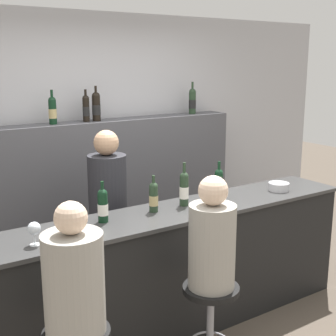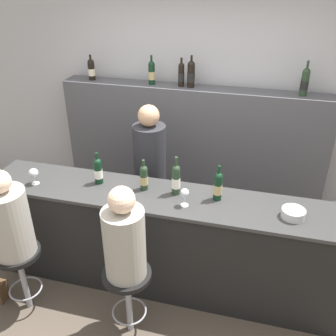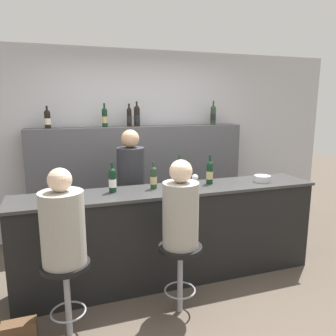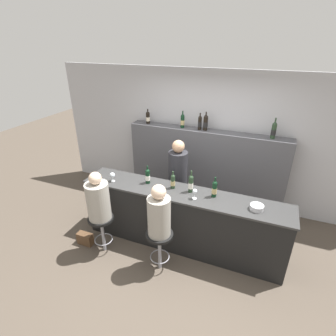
{
  "view_description": "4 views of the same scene",
  "coord_description": "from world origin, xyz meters",
  "px_view_note": "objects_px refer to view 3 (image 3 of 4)",
  "views": [
    {
      "loc": [
        -1.96,
        -2.57,
        2.12
      ],
      "look_at": [
        -0.06,
        0.29,
        1.33
      ],
      "focal_mm": 50.0,
      "sensor_mm": 36.0,
      "label": 1
    },
    {
      "loc": [
        0.72,
        -2.31,
        2.73
      ],
      "look_at": [
        0.07,
        0.19,
        1.31
      ],
      "focal_mm": 40.0,
      "sensor_mm": 36.0,
      "label": 2
    },
    {
      "loc": [
        -1.09,
        -2.83,
        1.87
      ],
      "look_at": [
        -0.02,
        0.32,
        1.2
      ],
      "focal_mm": 35.0,
      "sensor_mm": 36.0,
      "label": 3
    },
    {
      "loc": [
        1.05,
        -2.91,
        3.05
      ],
      "look_at": [
        -0.2,
        0.19,
        1.39
      ],
      "focal_mm": 28.0,
      "sensor_mm": 36.0,
      "label": 4
    }
  ],
  "objects_px": {
    "wine_bottle_backbar_2": "(129,117)",
    "guest_seated_right": "(181,210)",
    "wine_glass_0": "(54,190)",
    "guest_seated_left": "(63,224)",
    "wine_bottle_backbar_3": "(137,116)",
    "wine_glass_1": "(195,178)",
    "wine_bottle_counter_3": "(210,172)",
    "bartender": "(132,200)",
    "bar_stool_left": "(66,279)",
    "wine_bottle_counter_0": "(112,180)",
    "metal_bowl": "(262,179)",
    "wine_bottle_backbar_0": "(47,119)",
    "bar_stool_right": "(180,260)",
    "wine_bottle_backbar_1": "(105,117)",
    "wine_bottle_counter_2": "(179,173)",
    "wine_bottle_backbar_4": "(213,115)",
    "handbag": "(20,334)",
    "wine_bottle_counter_1": "(154,177)"
  },
  "relations": [
    {
      "from": "wine_bottle_backbar_2",
      "to": "guest_seated_right",
      "type": "relative_size",
      "value": 0.4
    },
    {
      "from": "wine_bottle_counter_1",
      "to": "wine_glass_1",
      "type": "xyz_separation_m",
      "value": [
        0.39,
        -0.16,
        -0.0
      ]
    },
    {
      "from": "wine_bottle_backbar_3",
      "to": "wine_glass_1",
      "type": "bearing_deg",
      "value": -79.86
    },
    {
      "from": "wine_bottle_counter_0",
      "to": "wine_bottle_backbar_2",
      "type": "height_order",
      "value": "wine_bottle_backbar_2"
    },
    {
      "from": "guest_seated_left",
      "to": "wine_bottle_backbar_1",
      "type": "bearing_deg",
      "value": 72.14
    },
    {
      "from": "wine_bottle_backbar_2",
      "to": "bartender",
      "type": "height_order",
      "value": "wine_bottle_backbar_2"
    },
    {
      "from": "wine_bottle_backbar_1",
      "to": "guest_seated_right",
      "type": "relative_size",
      "value": 0.41
    },
    {
      "from": "wine_glass_1",
      "to": "guest_seated_left",
      "type": "distance_m",
      "value": 1.4
    },
    {
      "from": "handbag",
      "to": "wine_bottle_backbar_2",
      "type": "bearing_deg",
      "value": 55.38
    },
    {
      "from": "wine_bottle_backbar_3",
      "to": "wine_bottle_counter_2",
      "type": "bearing_deg",
      "value": -83.46
    },
    {
      "from": "wine_bottle_backbar_2",
      "to": "guest_seated_right",
      "type": "bearing_deg",
      "value": -89.38
    },
    {
      "from": "wine_glass_0",
      "to": "wine_glass_1",
      "type": "distance_m",
      "value": 1.36
    },
    {
      "from": "guest_seated_left",
      "to": "bartender",
      "type": "bearing_deg",
      "value": 56.15
    },
    {
      "from": "wine_bottle_backbar_2",
      "to": "wine_bottle_backbar_0",
      "type": "bearing_deg",
      "value": 180.0
    },
    {
      "from": "wine_glass_0",
      "to": "bar_stool_left",
      "type": "height_order",
      "value": "wine_glass_0"
    },
    {
      "from": "wine_bottle_counter_2",
      "to": "wine_glass_0",
      "type": "relative_size",
      "value": 2.3
    },
    {
      "from": "guest_seated_left",
      "to": "bartender",
      "type": "relative_size",
      "value": 0.48
    },
    {
      "from": "wine_bottle_counter_0",
      "to": "wine_bottle_backbar_1",
      "type": "bearing_deg",
      "value": 84.43
    },
    {
      "from": "wine_bottle_counter_0",
      "to": "wine_bottle_backbar_3",
      "type": "bearing_deg",
      "value": 66.11
    },
    {
      "from": "wine_bottle_backbar_1",
      "to": "guest_seated_right",
      "type": "xyz_separation_m",
      "value": [
        0.35,
        -1.91,
        -0.71
      ]
    },
    {
      "from": "wine_bottle_counter_3",
      "to": "bartender",
      "type": "bearing_deg",
      "value": 144.09
    },
    {
      "from": "wine_bottle_counter_2",
      "to": "guest_seated_left",
      "type": "xyz_separation_m",
      "value": [
        -1.2,
        -0.64,
        -0.18
      ]
    },
    {
      "from": "handbag",
      "to": "bartender",
      "type": "bearing_deg",
      "value": 45.46
    },
    {
      "from": "wine_bottle_counter_0",
      "to": "bar_stool_right",
      "type": "height_order",
      "value": "wine_bottle_counter_0"
    },
    {
      "from": "bar_stool_left",
      "to": "guest_seated_left",
      "type": "distance_m",
      "value": 0.46
    },
    {
      "from": "wine_bottle_counter_3",
      "to": "wine_bottle_backbar_1",
      "type": "xyz_separation_m",
      "value": [
        -0.94,
        1.27,
        0.55
      ]
    },
    {
      "from": "wine_glass_0",
      "to": "metal_bowl",
      "type": "xyz_separation_m",
      "value": [
        2.21,
        0.05,
        -0.07
      ]
    },
    {
      "from": "wine_glass_1",
      "to": "wine_bottle_backbar_2",
      "type": "bearing_deg",
      "value": 104.24
    },
    {
      "from": "wine_bottle_counter_2",
      "to": "metal_bowl",
      "type": "relative_size",
      "value": 1.9
    },
    {
      "from": "wine_bottle_backbar_3",
      "to": "guest_seated_right",
      "type": "xyz_separation_m",
      "value": [
        -0.09,
        -1.91,
        -0.72
      ]
    },
    {
      "from": "wine_glass_1",
      "to": "bar_stool_right",
      "type": "height_order",
      "value": "wine_glass_1"
    },
    {
      "from": "wine_bottle_backbar_3",
      "to": "wine_bottle_backbar_4",
      "type": "height_order",
      "value": "wine_bottle_backbar_4"
    },
    {
      "from": "wine_bottle_counter_3",
      "to": "guest_seated_right",
      "type": "distance_m",
      "value": 0.88
    },
    {
      "from": "wine_bottle_counter_0",
      "to": "wine_glass_0",
      "type": "height_order",
      "value": "wine_bottle_counter_0"
    },
    {
      "from": "wine_bottle_counter_2",
      "to": "wine_bottle_backbar_2",
      "type": "distance_m",
      "value": 1.4
    },
    {
      "from": "wine_bottle_backbar_3",
      "to": "guest_seated_left",
      "type": "height_order",
      "value": "wine_bottle_backbar_3"
    },
    {
      "from": "wine_bottle_counter_0",
      "to": "wine_glass_1",
      "type": "xyz_separation_m",
      "value": [
        0.82,
        -0.16,
        -0.01
      ]
    },
    {
      "from": "wine_bottle_backbar_2",
      "to": "wine_bottle_backbar_4",
      "type": "xyz_separation_m",
      "value": [
        1.26,
        -0.0,
        0.01
      ]
    },
    {
      "from": "wine_bottle_counter_2",
      "to": "wine_bottle_backbar_1",
      "type": "height_order",
      "value": "wine_bottle_backbar_1"
    },
    {
      "from": "wine_bottle_backbar_0",
      "to": "bar_stool_right",
      "type": "bearing_deg",
      "value": -60.86
    },
    {
      "from": "wine_bottle_counter_0",
      "to": "bar_stool_left",
      "type": "distance_m",
      "value": 1.02
    },
    {
      "from": "wine_bottle_backbar_0",
      "to": "wine_bottle_backbar_4",
      "type": "xyz_separation_m",
      "value": [
        2.3,
        -0.0,
        0.02
      ]
    },
    {
      "from": "wine_glass_0",
      "to": "guest_seated_left",
      "type": "relative_size",
      "value": 0.2
    },
    {
      "from": "guest_seated_right",
      "to": "bartender",
      "type": "height_order",
      "value": "bartender"
    },
    {
      "from": "wine_glass_0",
      "to": "handbag",
      "type": "bearing_deg",
      "value": -123.36
    },
    {
      "from": "bar_stool_left",
      "to": "wine_glass_1",
      "type": "bearing_deg",
      "value": 20.38
    },
    {
      "from": "guest_seated_left",
      "to": "wine_glass_1",
      "type": "bearing_deg",
      "value": 20.38
    },
    {
      "from": "wine_glass_1",
      "to": "wine_bottle_backbar_4",
      "type": "bearing_deg",
      "value": 57.76
    },
    {
      "from": "wine_bottle_backbar_1",
      "to": "wine_bottle_backbar_4",
      "type": "bearing_deg",
      "value": 0.0
    },
    {
      "from": "wine_bottle_backbar_1",
      "to": "metal_bowl",
      "type": "bearing_deg",
      "value": -41.7
    }
  ]
}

